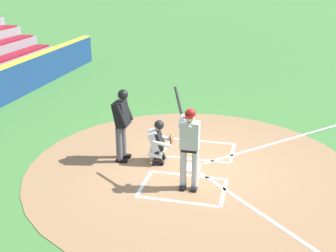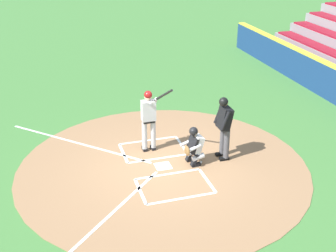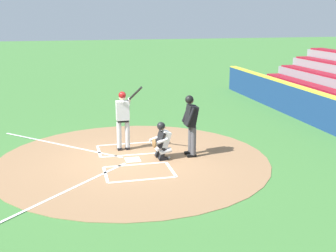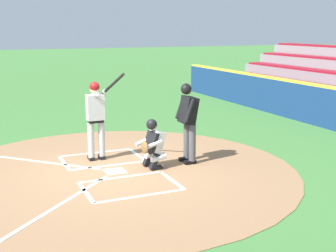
{
  "view_description": "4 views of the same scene",
  "coord_description": "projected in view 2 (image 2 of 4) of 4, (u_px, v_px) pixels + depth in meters",
  "views": [
    {
      "loc": [
        8.97,
        1.54,
        4.58
      ],
      "look_at": [
        -0.16,
        -0.63,
        0.97
      ],
      "focal_mm": 44.18,
      "sensor_mm": 36.0,
      "label": 1
    },
    {
      "loc": [
        -10.31,
        2.99,
        6.23
      ],
      "look_at": [
        0.52,
        -0.3,
        0.97
      ],
      "focal_mm": 47.75,
      "sensor_mm": 36.0,
      "label": 2
    },
    {
      "loc": [
        -12.05,
        1.84,
        4.19
      ],
      "look_at": [
        0.51,
        -1.19,
        0.84
      ],
      "focal_mm": 46.54,
      "sensor_mm": 36.0,
      "label": 3
    },
    {
      "loc": [
        -9.23,
        2.76,
        3.09
      ],
      "look_at": [
        -0.1,
        -1.23,
        0.94
      ],
      "focal_mm": 48.79,
      "sensor_mm": 36.0,
      "label": 4
    }
  ],
  "objects": [
    {
      "name": "plate_umpire",
      "position": [
        224.0,
        124.0,
        12.35
      ],
      "size": [
        0.58,
        0.41,
        1.86
      ],
      "color": "#4C4C51",
      "rests_on": "ground"
    },
    {
      "name": "batter",
      "position": [
        149.0,
        116.0,
        12.76
      ],
      "size": [
        0.92,
        0.72,
        2.13
      ],
      "color": "#BCBCBC",
      "rests_on": "ground"
    },
    {
      "name": "catcher",
      "position": [
        194.0,
        145.0,
        12.24
      ],
      "size": [
        0.64,
        0.62,
        1.13
      ],
      "color": "black",
      "rests_on": "ground"
    },
    {
      "name": "dirt_circle",
      "position": [
        163.0,
        166.0,
        12.36
      ],
      "size": [
        8.0,
        8.0,
        0.01
      ],
      "primitive_type": "cylinder",
      "color": "#99704C",
      "rests_on": "ground"
    },
    {
      "name": "home_plate_and_chalk",
      "position": [
        132.0,
        171.0,
        12.12
      ],
      "size": [
        7.93,
        4.91,
        0.01
      ],
      "color": "white",
      "rests_on": "dirt_circle"
    },
    {
      "name": "baseball",
      "position": [
        201.0,
        162.0,
        12.5
      ],
      "size": [
        0.07,
        0.07,
        0.07
      ],
      "primitive_type": "sphere",
      "color": "white",
      "rests_on": "ground"
    },
    {
      "name": "ground_plane",
      "position": [
        163.0,
        167.0,
        12.36
      ],
      "size": [
        120.0,
        120.0,
        0.0
      ],
      "primitive_type": "plane",
      "color": "#427A38"
    }
  ]
}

